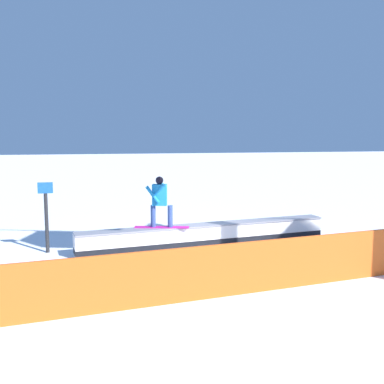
% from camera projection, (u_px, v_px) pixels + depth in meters
% --- Properties ---
extents(ground_plane, '(120.00, 120.00, 0.00)m').
position_uv_depth(ground_plane, '(207.00, 246.00, 13.51)').
color(ground_plane, white).
extents(grind_box, '(7.57, 1.68, 0.64)m').
position_uv_depth(grind_box, '(207.00, 236.00, 13.48)').
color(grind_box, white).
rests_on(grind_box, ground_plane).
extents(snowboarder, '(1.56, 0.63, 1.44)m').
position_uv_depth(snowboarder, '(160.00, 200.00, 12.86)').
color(snowboarder, '#C91A90').
rests_on(snowboarder, grind_box).
extents(safety_fence, '(13.60, 2.09, 1.08)m').
position_uv_depth(safety_fence, '(254.00, 267.00, 9.49)').
color(safety_fence, orange).
rests_on(safety_fence, ground_plane).
extents(trail_marker, '(0.40, 0.10, 1.95)m').
position_uv_depth(trail_marker, '(46.00, 215.00, 12.61)').
color(trail_marker, '#262628').
rests_on(trail_marker, ground_plane).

